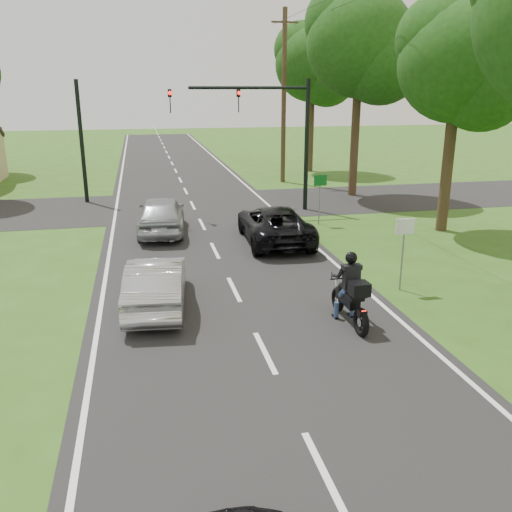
# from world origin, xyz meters

# --- Properties ---
(ground) EXTENTS (140.00, 140.00, 0.00)m
(ground) POSITION_xyz_m (0.00, 0.00, 0.00)
(ground) COLOR #305016
(ground) RESTS_ON ground
(road) EXTENTS (8.00, 100.00, 0.01)m
(road) POSITION_xyz_m (0.00, 10.00, 0.01)
(road) COLOR black
(road) RESTS_ON ground
(cross_road) EXTENTS (60.00, 7.00, 0.01)m
(cross_road) POSITION_xyz_m (0.00, 16.00, 0.01)
(cross_road) COLOR black
(cross_road) RESTS_ON ground
(motorcycle_rider) EXTENTS (0.61, 2.16, 1.86)m
(motorcycle_rider) POSITION_xyz_m (2.40, 1.08, 0.73)
(motorcycle_rider) COLOR black
(motorcycle_rider) RESTS_ON ground
(dark_suv) EXTENTS (2.45, 5.02, 1.37)m
(dark_suv) POSITION_xyz_m (2.37, 8.72, 0.70)
(dark_suv) COLOR black
(dark_suv) RESTS_ON road
(silver_sedan) EXTENTS (1.83, 4.21, 1.35)m
(silver_sedan) POSITION_xyz_m (-2.21, 3.13, 0.68)
(silver_sedan) COLOR #B5B5BA
(silver_sedan) RESTS_ON road
(silver_suv) EXTENTS (2.17, 4.58, 1.51)m
(silver_suv) POSITION_xyz_m (-1.73, 10.92, 0.77)
(silver_suv) COLOR #A8ACB0
(silver_suv) RESTS_ON road
(traffic_signal) EXTENTS (6.38, 0.44, 6.00)m
(traffic_signal) POSITION_xyz_m (3.34, 14.00, 4.14)
(traffic_signal) COLOR black
(traffic_signal) RESTS_ON ground
(signal_pole_far) EXTENTS (0.20, 0.20, 6.00)m
(signal_pole_far) POSITION_xyz_m (-5.20, 18.00, 3.00)
(signal_pole_far) COLOR black
(signal_pole_far) RESTS_ON ground
(utility_pole_far) EXTENTS (1.60, 0.28, 10.00)m
(utility_pole_far) POSITION_xyz_m (6.20, 22.00, 5.08)
(utility_pole_far) COLOR #4C3722
(utility_pole_far) RESTS_ON ground
(sign_white) EXTENTS (0.55, 0.07, 2.12)m
(sign_white) POSITION_xyz_m (4.70, 2.98, 1.60)
(sign_white) COLOR slate
(sign_white) RESTS_ON ground
(sign_green) EXTENTS (0.55, 0.07, 2.12)m
(sign_green) POSITION_xyz_m (4.90, 10.98, 1.60)
(sign_green) COLOR slate
(sign_green) RESTS_ON ground
(tree_row_c) EXTENTS (4.80, 4.65, 8.76)m
(tree_row_c) POSITION_xyz_m (9.75, 8.80, 6.23)
(tree_row_c) COLOR #332316
(tree_row_c) RESTS_ON ground
(tree_row_d) EXTENTS (5.76, 5.58, 10.45)m
(tree_row_d) POSITION_xyz_m (9.10, 16.76, 7.43)
(tree_row_d) COLOR #332316
(tree_row_d) RESTS_ON ground
(tree_row_e) EXTENTS (5.28, 5.12, 9.61)m
(tree_row_e) POSITION_xyz_m (9.48, 25.78, 6.83)
(tree_row_e) COLOR #332316
(tree_row_e) RESTS_ON ground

